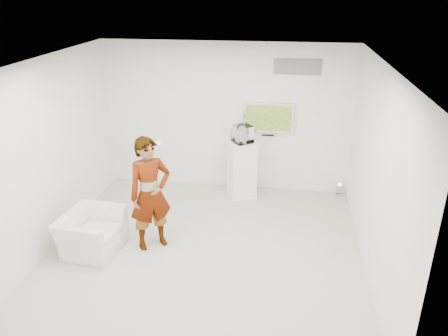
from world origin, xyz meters
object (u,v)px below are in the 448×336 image
(tv, at_px, (269,118))
(person, at_px, (150,194))
(pedestal, at_px, (242,169))
(armchair, at_px, (91,232))
(floor_uplight, at_px, (339,189))

(tv, relative_size, person, 0.53)
(tv, bearing_deg, person, -125.50)
(person, bearing_deg, pedestal, 22.61)
(armchair, relative_size, pedestal, 0.86)
(person, relative_size, pedestal, 1.64)
(pedestal, bearing_deg, armchair, -133.17)
(person, height_order, floor_uplight, person)
(tv, distance_m, pedestal, 1.15)
(pedestal, height_order, floor_uplight, pedestal)
(person, distance_m, pedestal, 2.43)
(armchair, bearing_deg, tv, -38.62)
(person, xyz_separation_m, pedestal, (1.24, 2.05, -0.37))
(pedestal, bearing_deg, floor_uplight, 7.29)
(armchair, height_order, floor_uplight, armchair)
(person, distance_m, armchair, 1.15)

